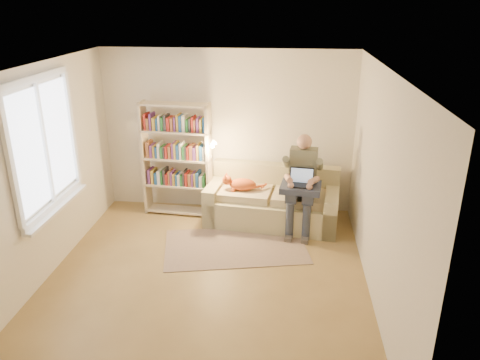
# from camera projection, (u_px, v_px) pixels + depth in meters

# --- Properties ---
(floor) EXTENTS (4.50, 4.50, 0.00)m
(floor) POSITION_uv_depth(u_px,v_px,m) (206.00, 280.00, 5.86)
(floor) COLOR olive
(floor) RESTS_ON ground
(ceiling) EXTENTS (4.00, 4.50, 0.02)m
(ceiling) POSITION_uv_depth(u_px,v_px,m) (199.00, 69.00, 4.92)
(ceiling) COLOR white
(ceiling) RESTS_ON wall_back
(wall_left) EXTENTS (0.02, 4.50, 2.60)m
(wall_left) POSITION_uv_depth(u_px,v_px,m) (38.00, 177.00, 5.58)
(wall_left) COLOR silver
(wall_left) RESTS_ON floor
(wall_right) EXTENTS (0.02, 4.50, 2.60)m
(wall_right) POSITION_uv_depth(u_px,v_px,m) (380.00, 190.00, 5.20)
(wall_right) COLOR silver
(wall_right) RESTS_ON floor
(wall_back) EXTENTS (4.00, 0.02, 2.60)m
(wall_back) POSITION_uv_depth(u_px,v_px,m) (228.00, 132.00, 7.48)
(wall_back) COLOR silver
(wall_back) RESTS_ON floor
(wall_front) EXTENTS (4.00, 0.02, 2.60)m
(wall_front) POSITION_uv_depth(u_px,v_px,m) (147.00, 300.00, 3.31)
(wall_front) COLOR silver
(wall_front) RESTS_ON floor
(window) EXTENTS (0.12, 1.52, 1.69)m
(window) POSITION_uv_depth(u_px,v_px,m) (49.00, 166.00, 5.74)
(window) COLOR white
(window) RESTS_ON wall_left
(sofa) EXTENTS (2.10, 1.13, 0.85)m
(sofa) POSITION_uv_depth(u_px,v_px,m) (272.00, 203.00, 7.29)
(sofa) COLOR tan
(sofa) RESTS_ON floor
(person) EXTENTS (0.47, 0.68, 1.46)m
(person) POSITION_uv_depth(u_px,v_px,m) (302.00, 178.00, 6.88)
(person) COLOR #686C57
(person) RESTS_ON sofa
(cat) EXTENTS (0.64, 0.27, 0.23)m
(cat) POSITION_uv_depth(u_px,v_px,m) (240.00, 184.00, 7.15)
(cat) COLOR orange
(cat) RESTS_ON sofa
(blanket) EXTENTS (0.63, 0.53, 0.09)m
(blanket) POSITION_uv_depth(u_px,v_px,m) (301.00, 187.00, 6.78)
(blanket) COLOR #272F45
(blanket) RESTS_ON person
(laptop) EXTENTS (0.38, 0.34, 0.29)m
(laptop) POSITION_uv_depth(u_px,v_px,m) (301.00, 181.00, 6.76)
(laptop) COLOR black
(laptop) RESTS_ON blanket
(bookshelf) EXTENTS (1.21, 0.43, 1.83)m
(bookshelf) POSITION_uv_depth(u_px,v_px,m) (177.00, 154.00, 7.33)
(bookshelf) COLOR beige
(bookshelf) RESTS_ON floor
(rug) EXTENTS (2.17, 1.55, 0.01)m
(rug) POSITION_uv_depth(u_px,v_px,m) (235.00, 246.00, 6.64)
(rug) COLOR gray
(rug) RESTS_ON floor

